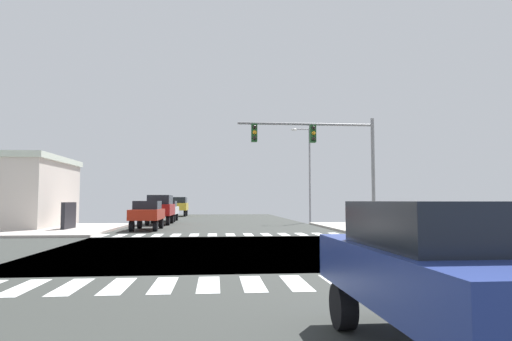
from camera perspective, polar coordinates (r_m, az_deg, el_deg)
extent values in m
cube|color=#313431|center=(17.57, -3.32, -10.18)|extent=(14.00, 90.00, 0.05)
cube|color=#313431|center=(17.57, -3.32, -10.18)|extent=(90.00, 12.00, 0.05)
cube|color=#B2ADA3|center=(32.50, 19.61, -6.92)|extent=(12.00, 12.00, 0.14)
cube|color=#B8ADA5|center=(32.00, -28.28, -6.73)|extent=(12.00, 12.00, 0.14)
cube|color=white|center=(11.12, -27.82, -13.23)|extent=(0.50, 2.00, 0.01)
cube|color=white|center=(10.79, -22.77, -13.68)|extent=(0.50, 2.00, 0.01)
cube|color=white|center=(10.55, -17.42, -14.04)|extent=(0.50, 2.00, 0.01)
cube|color=white|center=(10.39, -11.84, -14.29)|extent=(0.50, 2.00, 0.01)
cube|color=white|center=(10.33, -6.15, -14.41)|extent=(0.50, 2.00, 0.01)
cube|color=white|center=(10.37, -0.43, -14.40)|extent=(0.50, 2.00, 0.01)
cube|color=white|center=(10.50, 5.19, -14.25)|extent=(0.50, 2.00, 0.01)
cube|color=white|center=(10.72, 10.61, -13.98)|extent=(0.50, 2.00, 0.01)
cube|color=white|center=(11.03, 15.76, -13.62)|extent=(0.50, 2.00, 0.01)
cube|color=white|center=(11.42, 20.57, -13.18)|extent=(0.50, 2.00, 0.01)
cube|color=white|center=(11.88, 25.03, -12.69)|extent=(0.50, 2.00, 0.01)
cube|color=white|center=(12.41, 29.11, -12.17)|extent=(0.50, 2.00, 0.01)
cube|color=white|center=(25.57, -19.36, -7.94)|extent=(0.50, 2.00, 0.01)
cube|color=white|center=(25.35, -17.15, -8.03)|extent=(0.50, 2.00, 0.01)
cube|color=white|center=(25.17, -14.90, -8.10)|extent=(0.50, 2.00, 0.01)
cube|color=white|center=(25.02, -12.62, -8.16)|extent=(0.50, 2.00, 0.01)
cube|color=white|center=(24.92, -10.31, -8.21)|extent=(0.50, 2.00, 0.01)
cube|color=white|center=(24.85, -7.99, -8.25)|extent=(0.50, 2.00, 0.01)
cube|color=white|center=(24.83, -5.66, -8.27)|extent=(0.50, 2.00, 0.01)
cube|color=white|center=(24.84, -3.33, -8.28)|extent=(0.50, 2.00, 0.01)
cube|color=white|center=(24.90, -1.01, -8.28)|extent=(0.50, 2.00, 0.01)
cube|color=white|center=(24.99, 1.30, -8.26)|extent=(0.50, 2.00, 0.01)
cube|color=white|center=(25.13, 3.59, -8.23)|extent=(0.50, 2.00, 0.01)
cube|color=white|center=(25.30, 5.85, -8.19)|extent=(0.50, 2.00, 0.01)
cube|color=white|center=(25.51, 8.08, -8.13)|extent=(0.50, 2.00, 0.01)
cube|color=white|center=(25.76, 10.27, -8.07)|extent=(0.50, 2.00, 0.01)
cylinder|color=gray|center=(26.24, 14.91, -0.65)|extent=(0.20, 0.20, 6.66)
cylinder|color=gray|center=(25.49, 6.47, 5.97)|extent=(7.82, 0.14, 0.14)
cube|color=#1E5123|center=(25.49, 7.35, 4.73)|extent=(0.32, 0.40, 1.00)
sphere|color=black|center=(25.30, 7.46, 5.50)|extent=(0.22, 0.22, 0.22)
sphere|color=orange|center=(25.25, 7.47, 4.81)|extent=(0.22, 0.22, 0.22)
sphere|color=black|center=(25.21, 7.47, 4.11)|extent=(0.22, 0.22, 0.22)
cube|color=#1E5123|center=(24.97, -0.23, 4.87)|extent=(0.32, 0.40, 1.00)
sphere|color=black|center=(24.78, -0.18, 5.67)|extent=(0.22, 0.22, 0.22)
sphere|color=orange|center=(24.73, -0.18, 4.96)|extent=(0.22, 0.22, 0.22)
sphere|color=black|center=(24.69, -0.18, 4.25)|extent=(0.22, 0.22, 0.22)
cylinder|color=gray|center=(39.46, 6.97, -0.57)|extent=(0.16, 0.16, 8.38)
cylinder|color=gray|center=(39.77, 5.93, 5.33)|extent=(1.40, 0.10, 0.10)
ellipsoid|color=silver|center=(39.63, 4.93, 5.28)|extent=(0.60, 0.32, 0.20)
cube|color=black|center=(30.28, -23.05, -5.50)|extent=(0.24, 2.20, 1.80)
cylinder|color=black|center=(34.81, -11.31, -6.36)|extent=(0.26, 0.74, 0.74)
cylinder|color=black|center=(35.01, -13.88, -6.31)|extent=(0.26, 0.74, 0.74)
cylinder|color=black|center=(37.92, -10.82, -6.16)|extent=(0.26, 0.74, 0.74)
cylinder|color=black|center=(38.10, -13.18, -6.12)|extent=(0.26, 0.74, 0.74)
cube|color=maroon|center=(36.43, -12.27, -4.96)|extent=(1.96, 4.60, 0.88)
cube|color=black|center=(36.42, -12.25, -3.71)|extent=(1.69, 3.22, 0.72)
cylinder|color=black|center=(40.25, -10.59, -6.08)|extent=(0.26, 0.68, 0.68)
cylinder|color=black|center=(40.40, -12.64, -6.04)|extent=(0.26, 0.68, 0.68)
cylinder|color=black|center=(43.16, -10.23, -5.93)|extent=(0.26, 0.68, 0.68)
cylinder|color=black|center=(43.30, -12.14, -5.90)|extent=(0.26, 0.68, 0.68)
cube|color=silver|center=(41.75, -11.38, -5.07)|extent=(1.80, 4.30, 0.66)
cube|color=black|center=(41.74, -11.37, -4.24)|extent=(1.55, 2.24, 0.54)
cylinder|color=black|center=(28.18, -12.87, -6.99)|extent=(0.26, 0.68, 0.68)
cylinder|color=black|center=(28.40, -15.77, -6.92)|extent=(0.26, 0.68, 0.68)
cylinder|color=black|center=(31.07, -12.16, -6.71)|extent=(0.26, 0.68, 0.68)
cylinder|color=black|center=(31.28, -14.80, -6.65)|extent=(0.26, 0.68, 0.68)
cube|color=#A22312|center=(29.70, -13.86, -5.52)|extent=(1.80, 4.30, 0.66)
cube|color=black|center=(29.68, -13.84, -4.36)|extent=(1.55, 2.24, 0.54)
cylinder|color=black|center=(6.92, 11.23, -16.77)|extent=(0.26, 0.68, 0.68)
cylinder|color=black|center=(7.45, 22.33, -15.63)|extent=(0.26, 0.68, 0.68)
cube|color=navy|center=(5.72, 22.55, -12.44)|extent=(1.80, 4.30, 0.66)
cube|color=black|center=(5.66, 22.39, -6.43)|extent=(1.55, 2.24, 0.54)
cylinder|color=black|center=(53.82, -9.19, -5.51)|extent=(0.26, 0.74, 0.74)
cylinder|color=black|center=(53.95, -10.86, -5.48)|extent=(0.26, 0.74, 0.74)
cylinder|color=black|center=(56.94, -8.98, -5.42)|extent=(0.26, 0.74, 0.74)
cylinder|color=black|center=(57.06, -10.56, -5.40)|extent=(0.26, 0.74, 0.74)
cube|color=gold|center=(55.42, -9.88, -4.62)|extent=(1.96, 4.60, 0.88)
cube|color=black|center=(55.42, -9.87, -3.79)|extent=(1.69, 3.22, 0.72)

